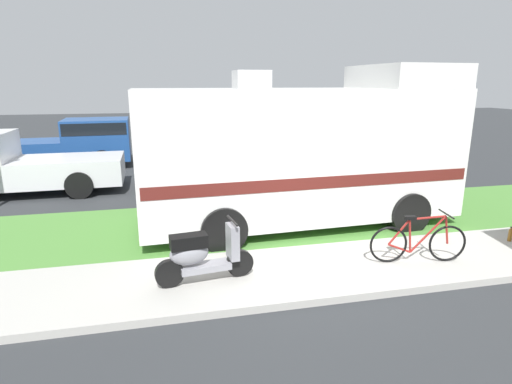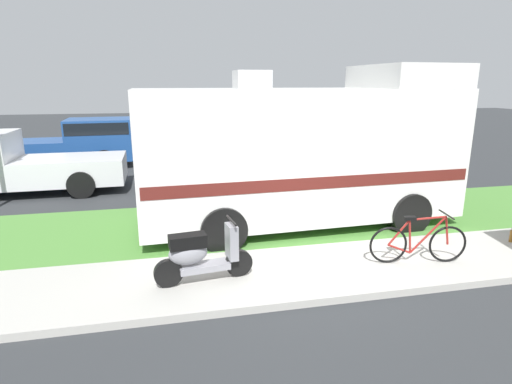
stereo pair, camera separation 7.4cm
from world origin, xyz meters
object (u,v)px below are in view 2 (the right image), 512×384
at_px(bicycle, 418,242).
at_px(pickup_truck_near, 2,162).
at_px(scooter, 200,254).
at_px(pickup_truck_far, 76,142).
at_px(motorhome_rv, 302,151).
at_px(bottle_green, 512,236).

bearing_deg(bicycle, pickup_truck_near, 141.22).
relative_size(scooter, bicycle, 0.93).
bearing_deg(pickup_truck_far, bicycle, -55.63).
distance_m(pickup_truck_near, pickup_truck_far, 4.13).
xyz_separation_m(motorhome_rv, bottle_green, (3.59, -2.25, -1.44)).
height_order(scooter, bottle_green, scooter).
xyz_separation_m(scooter, pickup_truck_near, (-5.04, 6.97, 0.38)).
distance_m(motorhome_rv, pickup_truck_near, 8.72).
bearing_deg(bottle_green, motorhome_rv, 147.96).
height_order(bicycle, bottle_green, bicycle).
distance_m(scooter, bottle_green, 6.11).
height_order(motorhome_rv, bicycle, motorhome_rv).
height_order(scooter, pickup_truck_near, pickup_truck_near).
relative_size(motorhome_rv, pickup_truck_far, 1.31).
height_order(pickup_truck_near, pickup_truck_far, pickup_truck_far).
height_order(scooter, bicycle, scooter).
height_order(motorhome_rv, scooter, motorhome_rv).
bearing_deg(pickup_truck_far, scooter, -70.86).
distance_m(motorhome_rv, bicycle, 3.21).
bearing_deg(bicycle, scooter, 178.93).
relative_size(motorhome_rv, bicycle, 4.17).
xyz_separation_m(pickup_truck_near, bottle_green, (11.13, -6.57, -0.72)).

